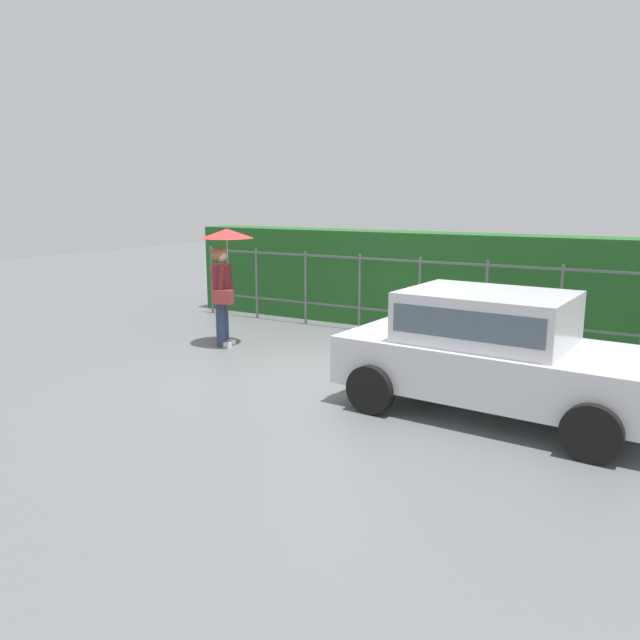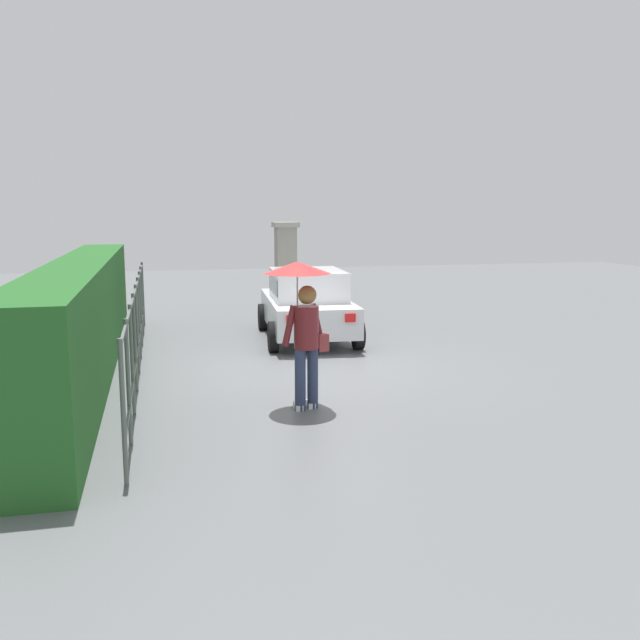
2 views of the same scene
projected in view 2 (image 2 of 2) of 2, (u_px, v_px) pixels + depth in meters
The scene contains 6 objects.
ground_plane at pixel (313, 366), 12.07m from camera, with size 40.00×40.00×0.00m, color slate.
car at pixel (307, 302), 14.44m from camera, with size 3.83×2.06×1.48m.
pedestrian at pixel (303, 306), 9.29m from camera, with size 0.91×0.91×2.04m.
gate_pillar at pixel (286, 271), 16.79m from camera, with size 0.60×0.60×2.42m.
fence_section at pixel (137, 324), 11.48m from camera, with size 9.90×0.05×1.50m.
hedge_row at pixel (83, 319), 11.27m from camera, with size 10.85×0.90×1.90m, color #235B23.
Camera 2 is at (-11.50, 2.57, 2.74)m, focal length 38.46 mm.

